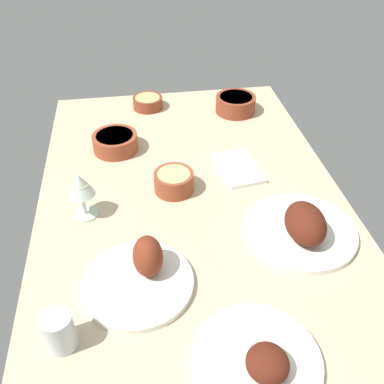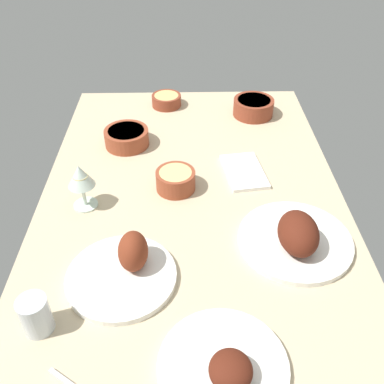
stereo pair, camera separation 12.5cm
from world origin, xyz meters
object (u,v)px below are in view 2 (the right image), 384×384
plate_center_main (126,267)px  plate_far_side (296,237)px  bowl_sauce (127,137)px  water_tumbler (36,315)px  wine_glass (80,178)px  bowl_pasta (166,100)px  bowl_soup (253,107)px  bowl_potatoes (176,180)px  folded_napkin (244,171)px  plate_near_viewer (225,367)px

plate_center_main → plate_far_side: bearing=101.5°
bowl_sauce → water_tumbler: 73.84cm
bowl_sauce → wine_glass: wine_glass is taller
bowl_sauce → plate_center_main: bearing=5.3°
plate_center_main → bowl_pasta: bearing=175.0°
bowl_soup → bowl_sauce: size_ratio=1.01×
plate_far_side → bowl_sauce: 69.37cm
wine_glass → bowl_sauce: bearing=164.5°
plate_far_side → bowl_pasta: plate_far_side is taller
bowl_pasta → wine_glass: (61.11, -21.98, 7.44)cm
bowl_potatoes → plate_far_side: bearing=51.3°
bowl_pasta → water_tumbler: (101.61, -24.94, 2.07)cm
bowl_potatoes → water_tumbler: bearing=-31.2°
folded_napkin → water_tumbler: bearing=-42.5°
plate_far_side → bowl_potatoes: (-24.91, -31.11, -0.00)cm
plate_far_side → bowl_pasta: 86.16cm
folded_napkin → bowl_potatoes: bearing=-71.1°
plate_far_side → wine_glass: (-17.55, -57.14, 6.62)cm
plate_near_viewer → bowl_potatoes: bearing=-170.3°
plate_near_viewer → plate_far_side: (-33.81, 21.04, 1.62)cm
bowl_pasta → water_tumbler: bearing=-13.8°
plate_center_main → folded_napkin: size_ratio=1.39×
bowl_pasta → folded_napkin: bearing=29.1°
bowl_soup → wine_glass: bearing=-46.4°
plate_near_viewer → water_tumbler: water_tumbler is taller
bowl_potatoes → bowl_pasta: bowl_potatoes is taller
plate_far_side → water_tumbler: plate_far_side is taller
bowl_sauce → wine_glass: size_ratio=1.09×
plate_near_viewer → folded_napkin: plate_near_viewer is taller
plate_near_viewer → bowl_potatoes: (-58.72, -10.06, 1.62)cm
bowl_potatoes → folded_napkin: (-7.44, 21.69, -2.71)cm
wine_glass → folded_napkin: size_ratio=0.73×
bowl_pasta → bowl_soup: bowl_soup is taller
plate_far_side → bowl_pasta: size_ratio=2.57×
bowl_potatoes → bowl_sauce: (-24.99, -17.09, -0.16)cm
plate_center_main → water_tumbler: bearing=-50.5°
plate_far_side → plate_center_main: 43.65cm
folded_napkin → plate_far_side: bearing=16.2°
folded_napkin → bowl_soup: bearing=168.4°
plate_near_viewer → bowl_soup: size_ratio=1.71×
plate_center_main → bowl_pasta: size_ratio=2.29×
plate_far_side → bowl_soup: size_ratio=1.94×
plate_near_viewer → bowl_pasta: bearing=-172.8°
bowl_soup → folded_napkin: (38.02, -7.84, -2.87)cm
plate_near_viewer → bowl_sauce: 88.01cm
bowl_soup → water_tumbler: bearing=-32.1°
plate_far_side → wine_glass: bearing=-107.1°
bowl_sauce → folded_napkin: 42.64cm
bowl_potatoes → wine_glass: wine_glass is taller
bowl_potatoes → plate_center_main: bearing=-19.2°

